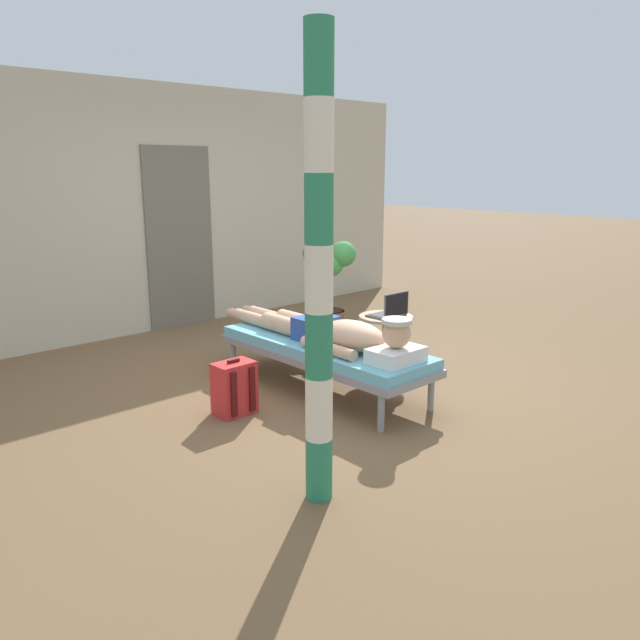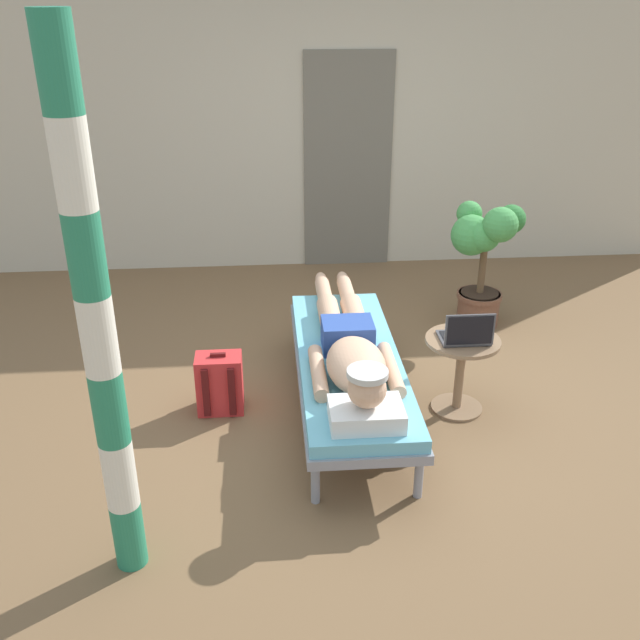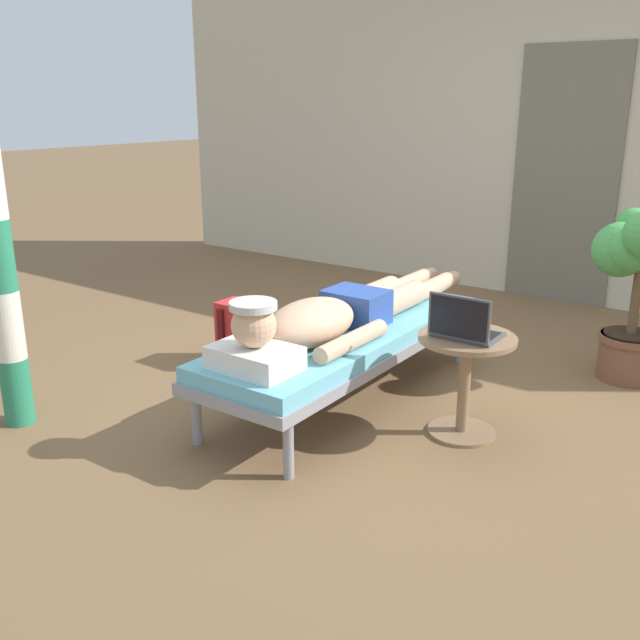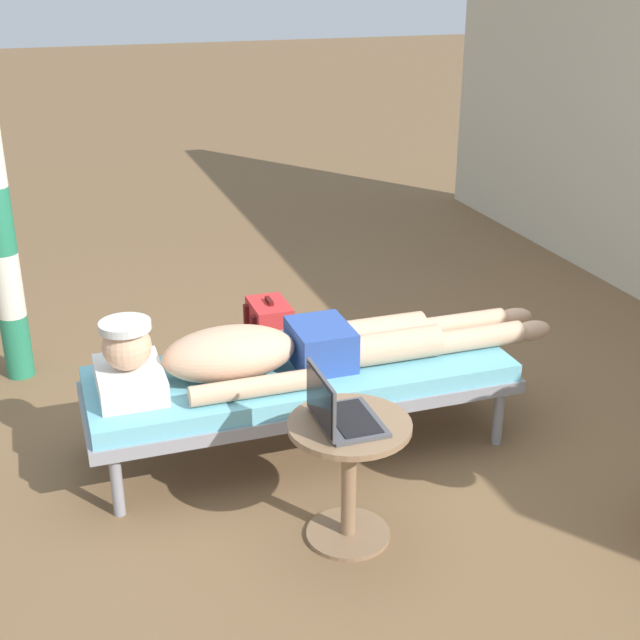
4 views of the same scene
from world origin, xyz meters
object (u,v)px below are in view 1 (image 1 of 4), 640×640
side_table (385,334)px  laptop (390,310)px  lounge_chair (324,350)px  potted_plant (329,278)px  person_reclining (332,332)px  porch_post (319,279)px  backpack (234,388)px

side_table → laptop: laptop is taller
side_table → laptop: size_ratio=1.69×
lounge_chair → potted_plant: bearing=44.9°
lounge_chair → potted_plant: 1.74m
person_reclining → porch_post: (-1.21, -1.16, 0.73)m
lounge_chair → laptop: 0.77m
side_table → laptop: (0.00, -0.05, 0.23)m
porch_post → side_table: bearing=32.3°
laptop → porch_post: porch_post is taller
backpack → potted_plant: (2.06, 1.12, 0.45)m
porch_post → backpack: bearing=74.5°
person_reclining → backpack: person_reclining is taller
potted_plant → lounge_chair: bearing=-135.1°
backpack → side_table: bearing=-4.4°
backpack → potted_plant: 2.39m
potted_plant → laptop: bearing=-110.6°
lounge_chair → person_reclining: 0.20m
backpack → porch_post: size_ratio=0.17×
person_reclining → potted_plant: bearing=47.2°
backpack → person_reclining: bearing=-12.7°
person_reclining → side_table: size_ratio=4.15×
laptop → backpack: bearing=173.8°
lounge_chair → backpack: backpack is taller
lounge_chair → porch_post: bearing=-134.0°
side_table → backpack: (-1.57, 0.12, -0.16)m
person_reclining → porch_post: 1.83m
person_reclining → laptop: laptop is taller
person_reclining → backpack: bearing=167.3°
lounge_chair → laptop: bearing=-6.6°
side_table → potted_plant: bearing=68.6°
person_reclining → backpack: size_ratio=5.12×
person_reclining → porch_post: porch_post is taller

